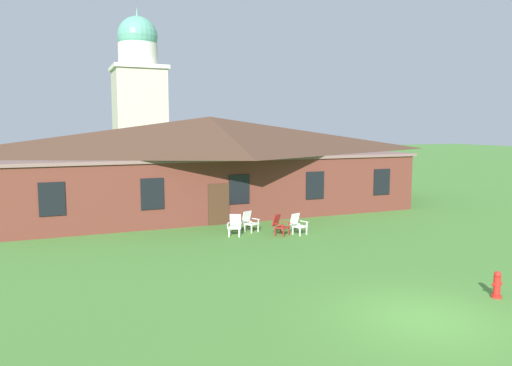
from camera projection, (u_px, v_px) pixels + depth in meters
name	position (u px, v px, depth m)	size (l,w,h in m)	color
ground_plane	(424.00, 319.00, 12.50)	(200.00, 200.00, 0.00)	#477F33
brick_building	(210.00, 162.00, 29.25)	(22.94, 10.40, 5.54)	brown
dome_tower	(139.00, 101.00, 48.11)	(5.18, 5.18, 16.54)	#BCB29E
lawn_chair_by_porch	(235.00, 225.00, 22.10)	(0.82, 0.85, 0.96)	white
lawn_chair_near_door	(250.00, 221.00, 22.94)	(0.80, 0.84, 0.96)	silver
lawn_chair_left_end	(280.00, 225.00, 22.12)	(0.85, 0.87, 0.96)	maroon
lawn_chair_middle	(298.00, 224.00, 22.32)	(0.77, 0.82, 0.96)	silver
fire_hydrant	(497.00, 285.00, 14.03)	(0.36, 0.28, 0.79)	red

